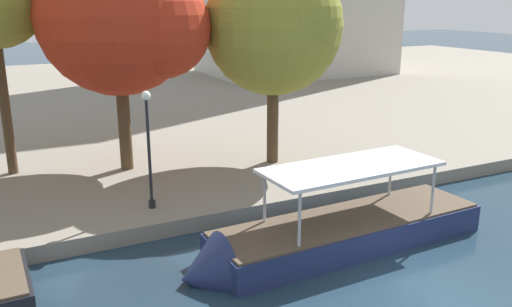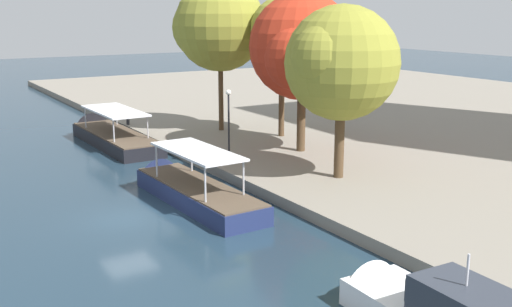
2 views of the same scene
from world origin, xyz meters
name	(u,v)px [view 1 (image 1 of 2)]	position (x,y,z in m)	size (l,w,h in m)	color
ground_plane	(436,297)	(0.00, 0.00, 0.00)	(220.00, 220.00, 0.00)	#1E3342
dock_promenade	(135,98)	(0.00, 34.94, 0.31)	(120.00, 55.00, 0.62)	gray
tour_boat_1	(327,240)	(-1.14, 4.02, 0.39)	(11.46, 3.07, 3.93)	navy
lamp_post	(149,143)	(-5.89, 9.07, 3.21)	(0.35, 0.35, 4.57)	black
tree_0	(124,17)	(-5.27, 14.41, 7.67)	(7.32, 7.19, 10.69)	#4C3823
tree_2	(275,24)	(1.12, 12.12, 7.31)	(6.49, 6.66, 9.86)	#4C3823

